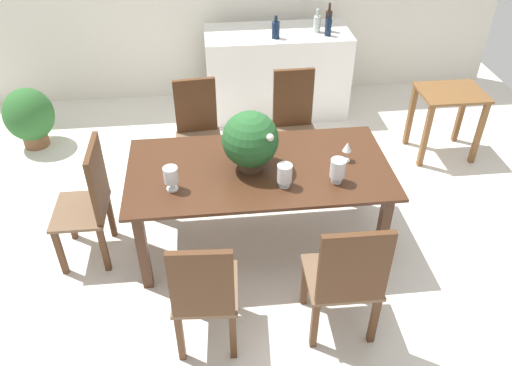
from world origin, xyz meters
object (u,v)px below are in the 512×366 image
object	(u,v)px
wine_glass	(347,148)
wine_bottle_clear	(276,29)
chair_far_left	(198,128)
chair_far_right	(294,121)
wine_bottle_dark	(329,20)
chair_near_right	(347,277)
side_table	(448,108)
crystal_vase_left	(285,174)
flower_centerpiece	(250,140)
crystal_vase_right	(338,169)
potted_plant_floor	(29,116)
wine_bottle_green	(317,23)
chair_head_end	(91,198)
wine_bottle_amber	(328,27)
crystal_vase_center_near	(171,176)
kitchen_counter	(276,73)
dining_table	(259,178)
chair_near_left	(204,292)

from	to	relation	value
wine_glass	wine_bottle_clear	bearing A→B (deg)	97.47
wine_glass	chair_far_left	bearing A→B (deg)	139.50
chair_far_right	wine_bottle_dark	distance (m)	1.40
wine_glass	chair_near_right	bearing A→B (deg)	-102.69
side_table	crystal_vase_left	bearing A→B (deg)	-143.59
flower_centerpiece	crystal_vase_right	bearing A→B (deg)	-21.98
flower_centerpiece	wine_bottle_clear	world-z (taller)	flower_centerpiece
potted_plant_floor	wine_bottle_green	bearing A→B (deg)	8.00
chair_head_end	wine_bottle_amber	world-z (taller)	wine_bottle_amber
crystal_vase_center_near	wine_bottle_clear	xyz separation A→B (m)	(1.05, 2.23, 0.19)
wine_bottle_clear	chair_far_right	bearing A→B (deg)	-88.04
crystal_vase_center_near	wine_bottle_clear	distance (m)	2.47
kitchen_counter	wine_bottle_amber	world-z (taller)	wine_bottle_amber
wine_bottle_green	wine_bottle_amber	bearing A→B (deg)	-50.51
kitchen_counter	chair_far_left	bearing A→B (deg)	-126.37
chair_head_end	dining_table	bearing A→B (deg)	90.46
dining_table	wine_bottle_amber	size ratio (longest dim) A/B	8.60
wine_bottle_green	chair_far_right	bearing A→B (deg)	-109.93
dining_table	wine_glass	world-z (taller)	wine_glass
wine_glass	wine_bottle_amber	size ratio (longest dim) A/B	0.70
chair_near_left	chair_far_left	xyz separation A→B (m)	(-0.00, 1.97, 0.00)
chair_near_left	chair_far_right	size ratio (longest dim) A/B	0.95
chair_far_left	side_table	distance (m)	2.47
wine_bottle_green	side_table	distance (m)	1.63
flower_centerpiece	kitchen_counter	size ratio (longest dim) A/B	0.29
crystal_vase_center_near	wine_glass	distance (m)	1.33
dining_table	chair_far_left	xyz separation A→B (m)	(-0.45, 0.98, -0.11)
chair_near_left	kitchen_counter	size ratio (longest dim) A/B	0.62
chair_far_left	crystal_vase_left	bearing A→B (deg)	-68.72
chair_far_right	crystal_vase_left	world-z (taller)	chair_far_right
chair_far_right	crystal_vase_right	size ratio (longest dim) A/B	5.44
wine_bottle_amber	side_table	world-z (taller)	wine_bottle_amber
wine_glass	flower_centerpiece	bearing A→B (deg)	-178.68
chair_far_right	chair_near_right	world-z (taller)	chair_far_right
dining_table	chair_head_end	world-z (taller)	chair_head_end
chair_near_right	side_table	xyz separation A→B (m)	(1.56, 2.11, -0.03)
chair_near_right	chair_far_left	bearing A→B (deg)	-64.58
wine_bottle_amber	wine_bottle_green	xyz separation A→B (m)	(-0.10, 0.12, 0.00)
wine_bottle_dark	wine_bottle_clear	world-z (taller)	wine_bottle_dark
dining_table	chair_near_left	xyz separation A→B (m)	(-0.45, -0.99, -0.11)
crystal_vase_left	wine_bottle_green	bearing A→B (deg)	73.41
chair_head_end	crystal_vase_left	xyz separation A→B (m)	(1.43, -0.25, 0.29)
flower_centerpiece	wine_bottle_clear	distance (m)	2.08
kitchen_counter	chair_head_end	bearing A→B (deg)	-128.01
chair_head_end	crystal_vase_right	xyz separation A→B (m)	(1.81, -0.24, 0.30)
crystal_vase_center_near	wine_bottle_amber	size ratio (longest dim) A/B	0.80
chair_near_right	wine_bottle_clear	world-z (taller)	wine_bottle_clear
chair_head_end	crystal_vase_right	distance (m)	1.85
wine_bottle_amber	crystal_vase_center_near	bearing A→B (deg)	-125.70
wine_bottle_dark	chair_far_left	bearing A→B (deg)	-140.66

